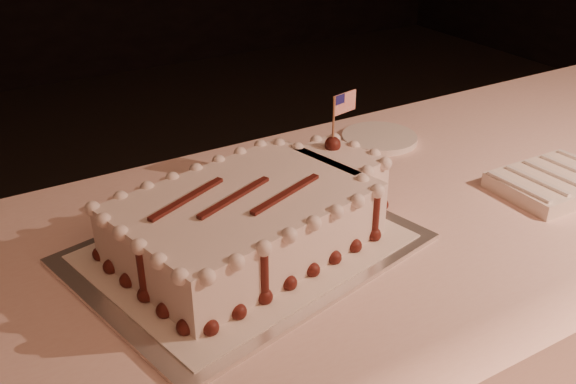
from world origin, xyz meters
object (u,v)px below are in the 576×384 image
cake_board (246,248)px  sheet_cake (258,215)px  banquet_table (417,344)px  napkin_stack (553,182)px  side_plate (379,138)px

cake_board → sheet_cake: 0.06m
banquet_table → napkin_stack: (0.20, -0.11, 0.39)m
banquet_table → sheet_cake: (-0.38, 0.01, 0.43)m
cake_board → sheet_cake: (0.03, 0.01, 0.05)m
napkin_stack → side_plate: napkin_stack is taller
banquet_table → side_plate: size_ratio=14.27×
cake_board → napkin_stack: bearing=-23.2°
sheet_cake → napkin_stack: (0.58, -0.12, -0.04)m
cake_board → banquet_table: bearing=-13.7°
cake_board → napkin_stack: 0.61m
sheet_cake → side_plate: bearing=28.4°
banquet_table → side_plate: bearing=76.7°
napkin_stack → side_plate: 0.38m
sheet_cake → cake_board: bearing=-167.3°
side_plate → sheet_cake: bearing=-151.6°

